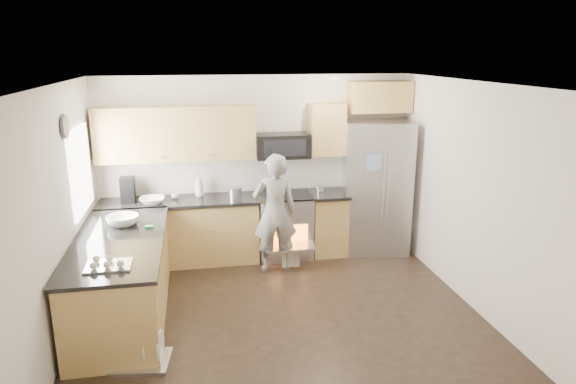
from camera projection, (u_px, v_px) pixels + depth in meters
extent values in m
plane|color=black|center=(280.00, 312.00, 5.95)|extent=(4.50, 4.50, 0.00)
cube|color=silver|center=(257.00, 166.00, 7.50)|extent=(4.50, 0.04, 2.60)
cube|color=silver|center=(325.00, 283.00, 3.70)|extent=(4.50, 0.04, 2.60)
cube|color=silver|center=(61.00, 216.00, 5.21)|extent=(0.04, 4.00, 2.60)
cube|color=silver|center=(469.00, 194.00, 6.00)|extent=(0.04, 4.00, 2.60)
cube|color=white|center=(279.00, 83.00, 5.26)|extent=(4.50, 4.00, 0.04)
cube|color=white|center=(80.00, 170.00, 6.09)|extent=(0.04, 1.00, 1.00)
cylinder|color=#F3DBC2|center=(335.00, 78.00, 6.46)|extent=(0.14, 0.14, 0.02)
cylinder|color=#474754|center=(65.00, 126.00, 5.41)|extent=(0.03, 0.26, 0.26)
cube|color=tan|center=(181.00, 233.00, 7.24)|extent=(2.15, 0.60, 0.87)
cube|color=black|center=(179.00, 201.00, 7.11)|extent=(2.19, 0.64, 0.04)
cube|color=tan|center=(327.00, 224.00, 7.62)|extent=(0.50, 0.60, 0.87)
cube|color=black|center=(328.00, 194.00, 7.48)|extent=(0.54, 0.64, 0.04)
cube|color=tan|center=(176.00, 134.00, 7.00)|extent=(2.16, 0.33, 0.74)
cube|color=tan|center=(327.00, 129.00, 7.37)|extent=(0.50, 0.33, 0.74)
cube|color=tan|center=(380.00, 97.00, 7.39)|extent=(0.90, 0.33, 0.44)
imported|color=white|center=(152.00, 200.00, 6.94)|extent=(0.34, 0.34, 0.08)
imported|color=white|center=(199.00, 185.00, 7.26)|extent=(0.12, 0.12, 0.32)
imported|color=white|center=(175.00, 196.00, 7.16)|extent=(0.11, 0.11, 0.09)
cylinder|color=#B7B7BC|center=(235.00, 192.00, 7.27)|extent=(0.20, 0.20, 0.13)
cube|color=black|center=(128.00, 190.00, 6.97)|extent=(0.18, 0.22, 0.34)
cylinder|color=#B7B7BC|center=(320.00, 188.00, 7.56)|extent=(0.11, 0.11, 0.09)
cube|color=tan|center=(123.00, 280.00, 5.76)|extent=(0.90, 2.30, 0.87)
cube|color=black|center=(119.00, 241.00, 5.64)|extent=(0.96, 2.36, 0.04)
imported|color=white|center=(123.00, 220.00, 6.06)|extent=(0.38, 0.38, 0.12)
cube|color=green|center=(149.00, 227.00, 5.98)|extent=(0.09, 0.06, 0.03)
cube|color=#B7B7BC|center=(108.00, 262.00, 4.90)|extent=(0.43, 0.33, 0.09)
cube|color=#B7B7BC|center=(284.00, 226.00, 7.48)|extent=(0.76, 0.62, 0.90)
cube|color=black|center=(284.00, 196.00, 7.36)|extent=(0.76, 0.60, 0.03)
cube|color=orange|center=(288.00, 237.00, 7.19)|extent=(0.56, 0.02, 0.34)
cube|color=#B7B7BC|center=(290.00, 247.00, 7.06)|extent=(0.70, 0.34, 0.03)
cube|color=silver|center=(291.00, 257.00, 7.05)|extent=(0.24, 0.03, 0.28)
cube|color=black|center=(283.00, 146.00, 7.28)|extent=(0.76, 0.40, 0.34)
cube|color=#B7B7BC|center=(376.00, 187.00, 7.60)|extent=(1.07, 0.90, 1.95)
cylinder|color=#B7B7BC|center=(383.00, 184.00, 7.20)|extent=(0.03, 0.03, 1.06)
cylinder|color=#B7B7BC|center=(387.00, 184.00, 7.21)|extent=(0.03, 0.03, 1.06)
cube|color=pink|center=(399.00, 198.00, 7.30)|extent=(0.25, 0.05, 0.32)
cube|color=#88A5D9|center=(373.00, 162.00, 7.09)|extent=(0.19, 0.04, 0.23)
imported|color=gray|center=(275.00, 213.00, 6.89)|extent=(0.60, 0.41, 1.63)
cube|color=#B7B7BC|center=(141.00, 361.00, 4.97)|extent=(0.60, 0.50, 0.03)
cylinder|color=white|center=(119.00, 347.00, 4.91)|extent=(0.06, 0.30, 0.30)
cylinder|color=white|center=(133.00, 346.00, 4.92)|extent=(0.06, 0.30, 0.30)
cylinder|color=white|center=(147.00, 346.00, 4.92)|extent=(0.06, 0.30, 0.30)
cylinder|color=white|center=(161.00, 346.00, 4.93)|extent=(0.06, 0.30, 0.30)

